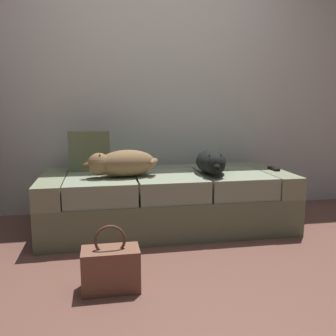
# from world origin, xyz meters

# --- Properties ---
(ground_plane) EXTENTS (10.00, 10.00, 0.00)m
(ground_plane) POSITION_xyz_m (0.00, 0.00, 0.00)
(ground_plane) COLOR brown
(back_wall) EXTENTS (6.40, 0.10, 2.80)m
(back_wall) POSITION_xyz_m (0.00, 1.62, 1.40)
(back_wall) COLOR silver
(back_wall) RESTS_ON ground
(couch) EXTENTS (2.04, 0.85, 0.47)m
(couch) POSITION_xyz_m (0.00, 0.97, 0.23)
(couch) COLOR #697354
(couch) RESTS_ON ground
(dog_tan) EXTENTS (0.62, 0.33, 0.21)m
(dog_tan) POSITION_xyz_m (-0.37, 0.87, 0.58)
(dog_tan) COLOR olive
(dog_tan) RESTS_ON couch
(dog_dark) EXTENTS (0.30, 0.57, 0.19)m
(dog_dark) POSITION_xyz_m (0.35, 0.86, 0.57)
(dog_dark) COLOR black
(dog_dark) RESTS_ON couch
(tv_remote) EXTENTS (0.05, 0.15, 0.02)m
(tv_remote) POSITION_xyz_m (0.94, 0.94, 0.48)
(tv_remote) COLOR black
(tv_remote) RESTS_ON couch
(throw_pillow) EXTENTS (0.34, 0.13, 0.34)m
(throw_pillow) POSITION_xyz_m (-0.63, 1.19, 0.64)
(throw_pillow) COLOR #68744F
(throw_pillow) RESTS_ON couch
(handbag) EXTENTS (0.32, 0.18, 0.38)m
(handbag) POSITION_xyz_m (-0.50, -0.04, 0.13)
(handbag) COLOR brown
(handbag) RESTS_ON ground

